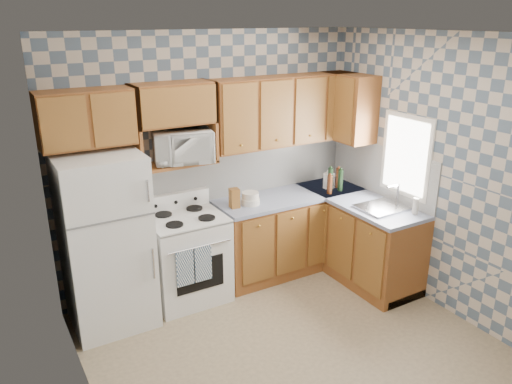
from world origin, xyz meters
TOP-DOWN VIEW (x-y plane):
  - floor at (0.00, 0.00)m, footprint 3.40×3.40m
  - back_wall at (0.00, 1.60)m, footprint 3.40×0.02m
  - right_wall at (1.70, 0.00)m, footprint 0.02×3.20m
  - backsplash_back at (0.40, 1.59)m, footprint 2.60×0.02m
  - backsplash_right at (1.69, 0.80)m, footprint 0.02×1.60m
  - refrigerator at (-1.27, 1.25)m, footprint 0.75×0.70m
  - stove_body at (-0.47, 1.28)m, footprint 0.76×0.65m
  - cooktop at (-0.47, 1.28)m, footprint 0.76×0.65m
  - backguard at (-0.47, 1.55)m, footprint 0.76×0.08m
  - dish_towel_left at (-0.63, 0.93)m, footprint 0.17×0.02m
  - dish_towel_right at (-0.44, 0.93)m, footprint 0.17×0.02m
  - base_cabinets_back at (0.82, 1.30)m, footprint 1.75×0.60m
  - base_cabinets_right at (1.40, 0.80)m, footprint 0.60×1.60m
  - countertop_back at (0.82, 1.30)m, footprint 1.77×0.63m
  - countertop_right at (1.40, 0.80)m, footprint 0.63×1.60m
  - upper_cabinets_back at (0.82, 1.44)m, footprint 1.75×0.33m
  - upper_cabinets_fridge at (-1.29, 1.44)m, footprint 0.82×0.33m
  - upper_cabinets_right at (1.53, 1.25)m, footprint 0.33×0.70m
  - microwave_shelf at (-0.47, 1.44)m, footprint 0.80×0.33m
  - microwave at (-0.40, 1.41)m, footprint 0.64×0.50m
  - sink at (1.40, 0.45)m, footprint 0.48×0.40m
  - window at (1.69, 0.45)m, footprint 0.02×0.66m
  - bottle_0 at (1.28, 1.17)m, footprint 0.06×0.06m
  - bottle_1 at (1.38, 1.11)m, footprint 0.06×0.06m
  - bottle_2 at (1.43, 1.21)m, footprint 0.06×0.06m
  - bottle_3 at (1.21, 1.09)m, footprint 0.06×0.06m
  - knife_block at (0.08, 1.25)m, footprint 0.10×0.10m
  - electric_kettle at (1.33, 1.26)m, footprint 0.14×0.14m
  - food_containers at (0.27, 1.25)m, footprint 0.20×0.20m
  - soap_bottle at (1.58, 0.16)m, footprint 0.06×0.06m

SIDE VIEW (x-z plane):
  - floor at x=0.00m, z-range 0.00..0.00m
  - base_cabinets_back at x=0.82m, z-range 0.00..0.88m
  - base_cabinets_right at x=1.40m, z-range 0.00..0.88m
  - stove_body at x=-0.47m, z-range 0.00..0.90m
  - dish_towel_left at x=-0.63m, z-range 0.36..0.73m
  - dish_towel_right at x=-0.44m, z-range 0.36..0.73m
  - refrigerator at x=-1.27m, z-range 0.00..1.68m
  - countertop_back at x=0.82m, z-range 0.88..0.92m
  - countertop_right at x=1.40m, z-range 0.88..0.92m
  - cooktop at x=-0.47m, z-range 0.89..0.92m
  - sink at x=1.40m, z-range 0.91..0.94m
  - food_containers at x=0.27m, z-range 0.92..1.05m
  - backguard at x=-0.47m, z-range 0.92..1.08m
  - soap_bottle at x=1.58m, z-range 0.92..1.09m
  - electric_kettle at x=1.33m, z-range 0.92..1.09m
  - knife_block at x=0.08m, z-range 0.92..1.13m
  - bottle_3 at x=1.21m, z-range 0.92..1.14m
  - bottle_2 at x=1.43m, z-range 0.92..1.15m
  - bottle_1 at x=1.38m, z-range 0.92..1.17m
  - bottle_0 at x=1.28m, z-range 0.92..1.19m
  - backsplash_back at x=0.40m, z-range 0.92..1.48m
  - backsplash_right at x=1.69m, z-range 0.92..1.48m
  - back_wall at x=0.00m, z-range 0.00..2.70m
  - right_wall at x=1.70m, z-range 0.00..2.70m
  - microwave_shelf at x=-0.47m, z-range 1.42..1.45m
  - window at x=1.69m, z-range 1.02..1.88m
  - microwave at x=-0.40m, z-range 1.45..1.77m
  - upper_cabinets_back at x=0.82m, z-range 1.48..2.22m
  - upper_cabinets_right at x=1.53m, z-range 1.48..2.22m
  - upper_cabinets_fridge at x=-1.29m, z-range 1.72..2.22m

